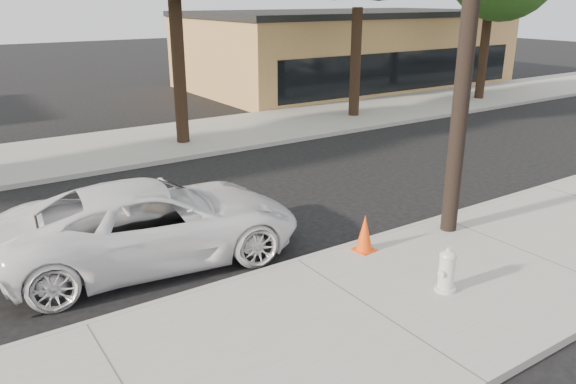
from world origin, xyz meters
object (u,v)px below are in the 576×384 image
object	(u,v)px
utility_pole	(470,10)
police_cruiser	(154,222)
traffic_cone	(365,233)
fire_hydrant	(447,271)

from	to	relation	value
utility_pole	police_cruiser	size ratio (longest dim) A/B	1.58
utility_pole	police_cruiser	distance (m)	7.34
utility_pole	traffic_cone	distance (m)	4.75
traffic_cone	police_cruiser	bearing A→B (deg)	147.53
police_cruiser	fire_hydrant	size ratio (longest dim) A/B	7.57
police_cruiser	utility_pole	bearing A→B (deg)	-105.64
utility_pole	police_cruiser	bearing A→B (deg)	157.15
fire_hydrant	traffic_cone	xyz separation A→B (m)	(-0.10, 2.01, 0.00)
utility_pole	fire_hydrant	size ratio (longest dim) A/B	11.94
police_cruiser	traffic_cone	bearing A→B (deg)	-115.26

